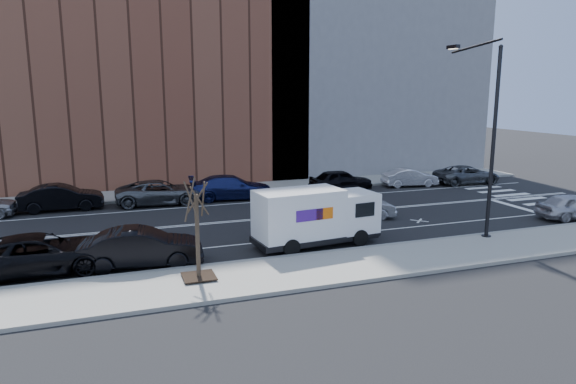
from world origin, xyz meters
TOP-DOWN VIEW (x-y plane):
  - ground at (0.00, 0.00)m, footprint 120.00×120.00m
  - sidewalk_near at (0.00, -8.80)m, footprint 44.00×3.60m
  - sidewalk_far at (0.00, 8.80)m, footprint 44.00×3.60m
  - curb_near at (0.00, -7.00)m, footprint 44.00×0.25m
  - curb_far at (0.00, 7.00)m, footprint 44.00×0.25m
  - crosswalk at (16.00, 0.00)m, footprint 3.00×14.00m
  - road_markings at (0.00, 0.00)m, footprint 40.00×8.60m
  - bldg_brick at (-8.00, 15.60)m, footprint 26.00×10.00m
  - bldg_concrete at (12.00, 15.60)m, footprint 20.00×10.00m
  - streetlight at (7.00, -6.91)m, footprint 0.44×4.02m
  - street_tree at (-7.00, -8.40)m, footprint 1.20×1.20m
  - fedex_van at (-1.14, -5.60)m, footprint 6.02×2.58m
  - far_parked_b at (-12.66, 6.01)m, footprint 4.75×1.67m
  - far_parked_c at (-6.94, 5.79)m, footprint 5.62×2.93m
  - far_parked_d at (-2.40, 5.80)m, footprint 5.66×2.79m
  - far_parked_e at (5.60, 5.94)m, footprint 4.52×1.82m
  - far_parked_f at (11.20, 5.81)m, footprint 4.24×1.97m
  - far_parked_g at (15.94, 5.32)m, footprint 5.15×2.60m
  - driving_sedan at (2.96, -1.76)m, footprint 4.32×2.01m
  - near_parked_rear_a at (-8.85, -5.91)m, footprint 4.96×2.14m
  - near_parked_rear_b at (-12.65, -5.36)m, footprint 5.66×2.77m
  - near_parked_front at (14.34, -5.77)m, footprint 4.35×2.18m

SIDE VIEW (x-z plane):
  - ground at x=0.00m, z-range 0.00..0.00m
  - crosswalk at x=16.00m, z-range 0.00..0.01m
  - road_markings at x=0.00m, z-range 0.00..0.01m
  - sidewalk_near at x=0.00m, z-range 0.00..0.15m
  - sidewalk_far at x=0.00m, z-range 0.00..0.15m
  - curb_near at x=0.00m, z-range 0.00..0.17m
  - curb_far at x=0.00m, z-range 0.00..0.17m
  - far_parked_f at x=11.20m, z-range 0.00..1.35m
  - driving_sedan at x=2.96m, z-range 0.00..1.37m
  - far_parked_g at x=15.94m, z-range 0.00..1.40m
  - near_parked_front at x=14.34m, z-range 0.00..1.42m
  - far_parked_c at x=-6.94m, z-range 0.00..1.51m
  - far_parked_e at x=5.60m, z-range 0.00..1.54m
  - near_parked_rear_b at x=-12.65m, z-range 0.00..1.55m
  - far_parked_b at x=-12.66m, z-range 0.00..1.56m
  - far_parked_d at x=-2.40m, z-range 0.00..1.58m
  - near_parked_rear_a at x=-8.85m, z-range 0.00..1.59m
  - fedex_van at x=-1.14m, z-range 0.07..2.74m
  - street_tree at x=-7.00m, z-range -0.42..3.33m
  - streetlight at x=7.00m, z-range 0.41..9.75m
  - bldg_brick at x=-8.00m, z-range 0.00..22.00m
  - bldg_concrete at x=12.00m, z-range 0.00..26.00m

